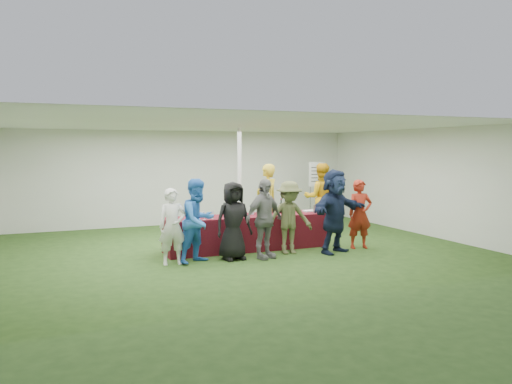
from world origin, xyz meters
name	(u,v)px	position (x,y,z in m)	size (l,w,h in m)	color
ground	(238,249)	(0.00, 0.00, 0.00)	(60.00, 60.00, 0.00)	#284719
tent	(240,183)	(0.50, 1.20, 1.35)	(10.00, 10.00, 10.00)	white
serving_table	(248,232)	(0.17, -0.16, 0.38)	(3.60, 0.80, 0.75)	maroon
wine_bottles	(272,208)	(0.80, -0.02, 0.87)	(0.76, 0.13, 0.32)	black
wine_glasses	(210,214)	(-0.76, -0.44, 0.86)	(1.12, 0.14, 0.16)	silver
water_bottle	(252,210)	(0.31, -0.08, 0.85)	(0.07, 0.07, 0.23)	silver
bar_towel	(309,211)	(1.70, -0.11, 0.77)	(0.25, 0.18, 0.03)	white
dump_bucket	(318,209)	(1.79, -0.38, 0.84)	(0.22, 0.22, 0.18)	slate
wine_list_sign	(317,179)	(3.38, 2.49, 1.32)	(0.50, 0.03, 1.80)	slate
staff_pourer	(267,201)	(1.10, 0.92, 0.91)	(0.67, 0.44, 1.82)	gold
staff_back	(321,198)	(2.78, 1.22, 0.91)	(0.88, 0.69, 1.81)	gold
customer_0	(173,227)	(-1.66, -0.94, 0.73)	(0.53, 0.35, 1.45)	silver
customer_1	(198,221)	(-1.17, -0.96, 0.81)	(0.79, 0.61, 1.62)	blue
customer_2	(233,221)	(-0.46, -0.97, 0.77)	(0.76, 0.49, 1.55)	black
customer_3	(264,219)	(0.14, -1.13, 0.80)	(0.94, 0.39, 1.60)	slate
customer_4	(289,217)	(0.81, -0.90, 0.76)	(0.98, 0.57, 1.52)	#50552F
customer_5	(335,211)	(1.73, -1.20, 0.88)	(1.64, 0.52, 1.77)	#141E38
customer_6	(360,214)	(2.50, -0.99, 0.76)	(0.55, 0.36, 1.52)	maroon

